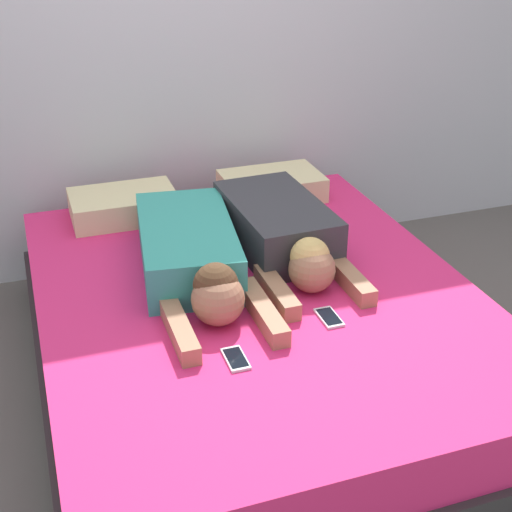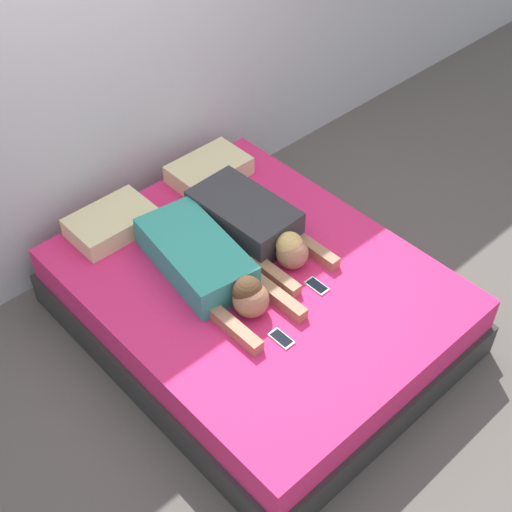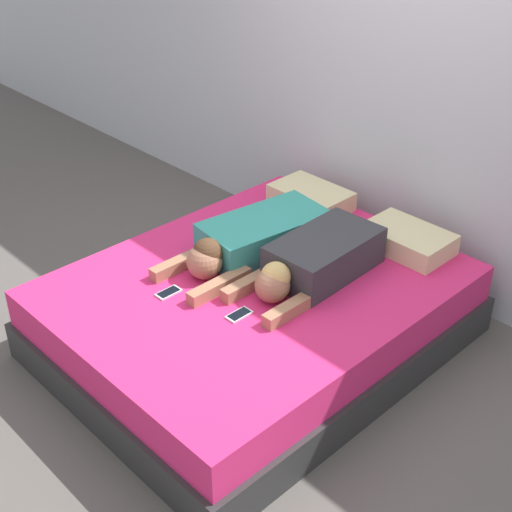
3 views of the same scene
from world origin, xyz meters
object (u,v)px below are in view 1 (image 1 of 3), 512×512
Objects in this scene: person_right at (283,233)px; cell_phone_right at (329,317)px; bed at (256,335)px; person_left at (194,257)px; cell_phone_left at (236,359)px; pillow_head_left at (124,205)px; pillow_head_right at (272,186)px.

person_right is 0.56m from cell_phone_right.
bed is 1.99× the size of person_left.
person_right is 6.78× the size of cell_phone_left.
pillow_head_left is 1.00× the size of pillow_head_right.
cell_phone_left is at bearing -114.93° from pillow_head_right.
person_left is 7.90× the size of cell_phone_right.
bed is at bearing -38.39° from person_left.
cell_phone_right is at bearing -92.11° from person_right.
bed is 2.32× the size of person_right.
person_left reaches higher than pillow_head_left.
pillow_head_left is (-0.39, 0.88, 0.29)m from bed.
person_right is (0.60, -0.63, 0.04)m from pillow_head_left.
pillow_head_right is 0.93m from person_left.
pillow_head_left is at bearing 103.74° from person_left.
bed is 0.46m from person_right.
cell_phone_right is at bearing 18.45° from cell_phone_left.
bed is 15.69× the size of cell_phone_left.
bed is at bearing 121.89° from cell_phone_right.
cell_phone_right is (0.58, -1.18, -0.06)m from pillow_head_left.
bed is at bearing -113.81° from pillow_head_right.
cell_phone_left and cell_phone_right have the same top height.
person_left is at bearing 130.43° from cell_phone_right.
cell_phone_left is (-0.23, -0.44, 0.23)m from bed.
cell_phone_right is (0.40, -0.47, -0.09)m from person_left.
cell_phone_right is (0.19, -0.30, 0.23)m from bed.
pillow_head_right is at bearing 74.25° from person_right.
pillow_head_right reaches higher than cell_phone_left.
person_left is (-0.60, -0.71, 0.04)m from pillow_head_right.
person_right reaches higher than pillow_head_left.
pillow_head_left is at bearing 96.98° from cell_phone_left.
pillow_head_right is (0.77, 0.00, 0.00)m from pillow_head_left.
pillow_head_left is 0.53× the size of person_right.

